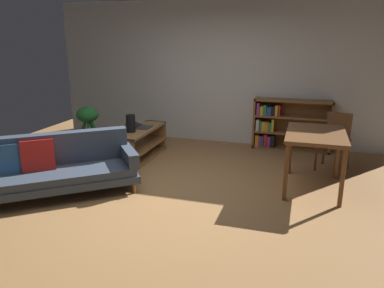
{
  "coord_description": "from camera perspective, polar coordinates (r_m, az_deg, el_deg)",
  "views": [
    {
      "loc": [
        1.58,
        -4.38,
        2.01
      ],
      "look_at": [
        0.15,
        0.25,
        0.62
      ],
      "focal_mm": 34.76,
      "sensor_mm": 36.0,
      "label": 1
    }
  ],
  "objects": [
    {
      "name": "potted_floor_plant",
      "position": [
        6.75,
        -15.59,
        2.21
      ],
      "size": [
        0.55,
        0.39,
        0.86
      ],
      "color": "#9E9389",
      "rests_on": "ground_plane"
    },
    {
      "name": "bookshelf",
      "position": [
        7.08,
        14.14,
        2.89
      ],
      "size": [
        1.39,
        0.29,
        0.93
      ],
      "color": "brown",
      "rests_on": "ground_plane"
    },
    {
      "name": "open_laptop",
      "position": [
        6.43,
        -7.87,
        2.73
      ],
      "size": [
        0.42,
        0.31,
        0.08
      ],
      "color": "#333338",
      "rests_on": "media_console"
    },
    {
      "name": "ground_plane",
      "position": [
        5.07,
        -2.49,
        -7.32
      ],
      "size": [
        8.16,
        8.16,
        0.0
      ],
      "primitive_type": "plane",
      "color": "#9E7042"
    },
    {
      "name": "dining_table",
      "position": [
        5.22,
        18.44,
        0.66
      ],
      "size": [
        0.76,
        1.12,
        0.79
      ],
      "color": "brown",
      "rests_on": "ground_plane"
    },
    {
      "name": "media_console",
      "position": [
        6.38,
        -7.87,
        -0.09
      ],
      "size": [
        0.4,
        1.37,
        0.52
      ],
      "color": "olive",
      "rests_on": "ground_plane"
    },
    {
      "name": "fabric_couch",
      "position": [
        5.24,
        -20.43,
        -3.25
      ],
      "size": [
        2.07,
        1.87,
        0.77
      ],
      "color": "brown",
      "rests_on": "ground_plane"
    },
    {
      "name": "back_wall_panel",
      "position": [
        7.28,
        4.64,
        10.81
      ],
      "size": [
        6.8,
        0.1,
        2.7
      ],
      "primitive_type": "cube",
      "color": "silver",
      "rests_on": "ground_plane"
    },
    {
      "name": "desk_speaker",
      "position": [
        6.11,
        -9.39,
        3.14
      ],
      "size": [
        0.15,
        0.15,
        0.29
      ],
      "color": "black",
      "rests_on": "media_console"
    },
    {
      "name": "dining_chair_near",
      "position": [
        6.2,
        21.14,
        0.91
      ],
      "size": [
        0.53,
        0.54,
        0.88
      ],
      "color": "#56351E",
      "rests_on": "ground_plane"
    }
  ]
}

